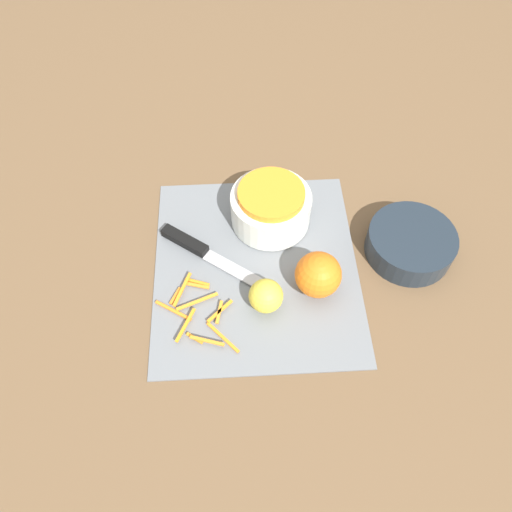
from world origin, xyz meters
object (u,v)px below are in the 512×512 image
Objects in this scene: knife at (196,247)px; lemon at (266,296)px; bowl_speckled at (271,206)px; orange_left at (318,275)px; bowl_dark at (410,243)px.

lemon reaches higher than knife.
bowl_speckled and orange_left have the same top height.
lemon is at bearing -69.54° from bowl_dark.
bowl_dark is 0.19m from orange_left.
orange_left is at bearing -68.53° from bowl_dark.
knife is 0.16m from lemon.
lemon is (0.03, -0.09, -0.01)m from orange_left.
knife is 3.36× the size of lemon.
bowl_dark is at bearing 71.45° from bowl_speckled.
knife is 2.46× the size of orange_left.
orange_left is 0.09m from lemon.
bowl_dark is at bearing 111.47° from orange_left.
bowl_dark is 0.37m from knife.
knife is at bearing -93.11° from bowl_dark.
bowl_speckled is 1.87× the size of orange_left.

